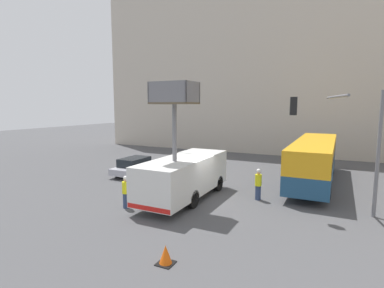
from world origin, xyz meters
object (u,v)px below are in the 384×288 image
Objects in this scene: city_bus at (314,158)px; road_worker_near_truck at (126,192)px; traffic_cone_near_truck at (166,255)px; parked_car_curbside at (136,166)px; traffic_light_pole at (347,131)px; utility_truck at (184,173)px; road_worker_directing at (258,184)px.

city_bus is 6.91× the size of road_worker_near_truck.
traffic_cone_near_truck is 14.01m from parked_car_curbside.
traffic_cone_near_truck is at bearing 113.71° from road_worker_near_truck.
parked_car_curbside is (-12.83, -3.61, -1.08)m from city_bus.
city_bus is 18.03× the size of traffic_cone_near_truck.
city_bus is at bearing 106.38° from traffic_light_pole.
parked_car_curbside is at bearing 131.19° from traffic_cone_near_truck.
utility_truck reaches higher than traffic_light_pole.
traffic_light_pole is 5.48m from road_worker_directing.
utility_truck reaches higher than road_worker_near_truck.
utility_truck is at bearing -161.30° from road_worker_directing.
road_worker_near_truck is 2.61× the size of traffic_cone_near_truck.
road_worker_near_truck reaches higher than parked_car_curbside.
parked_car_curbside is (-10.29, 2.07, -0.21)m from road_worker_directing.
road_worker_directing is 2.73× the size of traffic_cone_near_truck.
traffic_cone_near_truck is 0.15× the size of parked_car_curbside.
traffic_cone_near_truck is (-3.60, -14.15, -1.47)m from city_bus.
utility_truck reaches higher than traffic_cone_near_truck.
road_worker_near_truck is at bearing 141.01° from traffic_cone_near_truck.
city_bus is 13.30m from road_worker_near_truck.
parked_car_curbside is (-6.44, 3.92, -0.85)m from utility_truck.
traffic_cone_near_truck is at bearing -124.23° from traffic_light_pole.
road_worker_near_truck is at bearing -158.71° from traffic_light_pole.
traffic_light_pole reaches higher than road_worker_near_truck.
city_bus is 13.37m from parked_car_curbside.
traffic_cone_near_truck is at bearing -67.17° from utility_truck.
traffic_light_pole is 3.52× the size of road_worker_near_truck.
traffic_light_pole is 3.36× the size of road_worker_directing.
utility_truck is at bearing -31.32° from parked_car_curbside.
parked_car_curbside is at bearing 161.65° from road_worker_directing.
utility_truck is 7.29m from traffic_cone_near_truck.
traffic_light_pole is 15.28m from parked_car_curbside.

